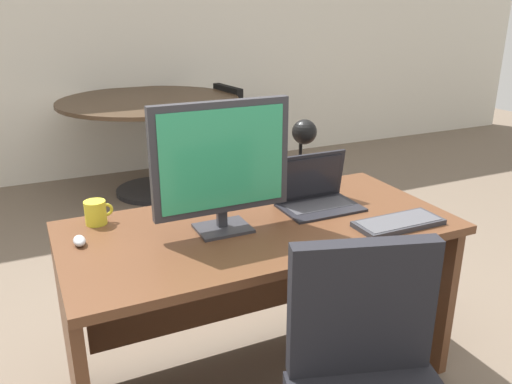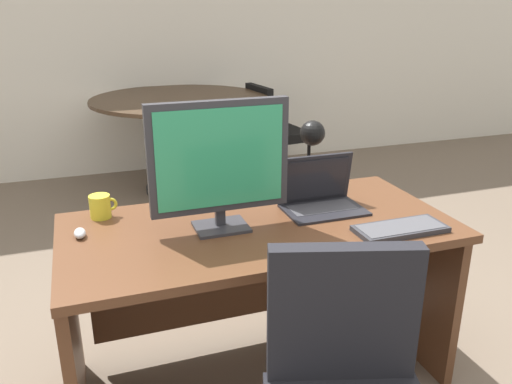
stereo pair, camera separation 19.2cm
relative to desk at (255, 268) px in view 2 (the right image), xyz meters
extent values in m
plane|color=#6B5B4C|center=(0.00, 1.45, -0.50)|extent=(12.00, 12.00, 0.00)
cube|color=silver|center=(0.00, 3.21, 0.90)|extent=(10.00, 0.10, 2.80)
cube|color=#56331E|center=(0.00, -0.05, 0.20)|extent=(1.51, 0.74, 0.03)
cube|color=#56331E|center=(-0.73, -0.05, -0.16)|extent=(0.04, 0.65, 0.69)
cube|color=#56331E|center=(0.73, -0.05, -0.16)|extent=(0.04, 0.65, 0.69)
cube|color=#56331E|center=(0.00, 0.23, -0.13)|extent=(1.33, 0.02, 0.48)
cube|color=#2D2D33|center=(-0.15, -0.04, 0.22)|extent=(0.20, 0.16, 0.01)
cube|color=#2D2D33|center=(-0.15, -0.03, 0.26)|extent=(0.04, 0.02, 0.06)
cube|color=#2D2D33|center=(-0.15, -0.04, 0.50)|extent=(0.52, 0.04, 0.41)
cube|color=#2D9966|center=(-0.15, -0.06, 0.50)|extent=(0.47, 0.00, 0.36)
cube|color=black|center=(0.30, -0.01, 0.22)|extent=(0.33, 0.22, 0.01)
cube|color=#38383D|center=(0.30, 0.01, 0.23)|extent=(0.28, 0.12, 0.00)
cube|color=black|center=(0.30, 0.09, 0.33)|extent=(0.33, 0.04, 0.21)
cube|color=black|center=(0.30, 0.08, 0.33)|extent=(0.29, 0.03, 0.17)
cube|color=#2D2D33|center=(0.48, -0.29, 0.23)|extent=(0.35, 0.15, 0.02)
cube|color=#47474C|center=(0.48, -0.29, 0.24)|extent=(0.32, 0.12, 0.00)
ellipsoid|color=#B7BABF|center=(-0.66, 0.05, 0.23)|extent=(0.04, 0.07, 0.03)
cylinder|color=black|center=(0.33, 0.23, 0.23)|extent=(0.12, 0.12, 0.01)
cylinder|color=black|center=(0.33, 0.23, 0.35)|extent=(0.02, 0.02, 0.22)
sphere|color=black|center=(0.33, 0.20, 0.50)|extent=(0.11, 0.11, 0.11)
cylinder|color=yellow|center=(-0.58, 0.22, 0.26)|extent=(0.08, 0.08, 0.09)
torus|color=yellow|center=(-0.54, 0.22, 0.27)|extent=(0.05, 0.01, 0.05)
cube|color=black|center=(0.04, -0.66, 0.19)|extent=(0.44, 0.19, 0.42)
cylinder|color=black|center=(0.19, 2.45, -0.48)|extent=(0.66, 0.66, 0.04)
cylinder|color=black|center=(0.19, 2.45, -0.10)|extent=(0.08, 0.08, 0.74)
cylinder|color=#3F2D1E|center=(0.19, 2.45, 0.29)|extent=(1.46, 1.46, 0.03)
cylinder|color=black|center=(1.13, 2.57, -0.48)|extent=(0.56, 0.56, 0.04)
cylinder|color=black|center=(1.13, 2.57, -0.31)|extent=(0.05, 0.05, 0.31)
cube|color=black|center=(1.13, 2.57, -0.11)|extent=(0.51, 0.51, 0.08)
cube|color=black|center=(0.92, 2.55, 0.14)|extent=(0.11, 0.44, 0.42)
camera|label=1|loc=(-0.80, -1.72, 1.02)|focal=36.31mm
camera|label=2|loc=(-0.62, -1.79, 1.02)|focal=36.31mm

